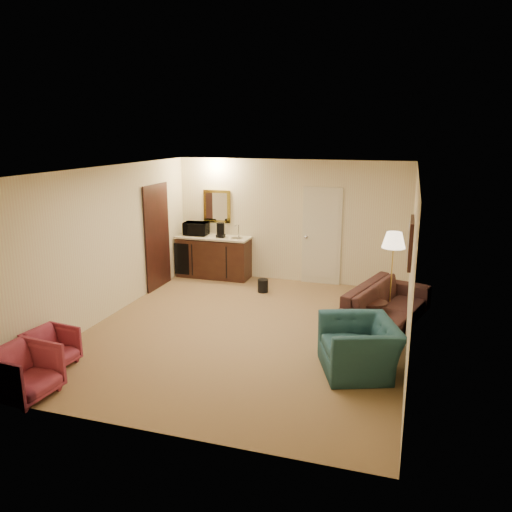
{
  "coord_description": "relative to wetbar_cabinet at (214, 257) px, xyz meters",
  "views": [
    {
      "loc": [
        2.41,
        -7.22,
        3.16
      ],
      "look_at": [
        0.02,
        0.5,
        1.13
      ],
      "focal_mm": 35.0,
      "sensor_mm": 36.0,
      "label": 1
    }
  ],
  "objects": [
    {
      "name": "ground",
      "position": [
        1.65,
        -2.72,
        -0.46
      ],
      "size": [
        6.0,
        6.0,
        0.0
      ],
      "primitive_type": "plane",
      "color": "olive",
      "rests_on": "ground"
    },
    {
      "name": "room_walls",
      "position": [
        1.55,
        -1.95,
        1.26
      ],
      "size": [
        5.02,
        6.01,
        2.61
      ],
      "color": "beige",
      "rests_on": "ground"
    },
    {
      "name": "floor_lamp",
      "position": [
        3.85,
        -1.32,
        0.29
      ],
      "size": [
        0.5,
        0.5,
        1.51
      ],
      "primitive_type": "cube",
      "rotation": [
        0.0,
        0.0,
        0.3
      ],
      "color": "gold",
      "rests_on": "ground"
    },
    {
      "name": "wetbar_cabinet",
      "position": [
        0.0,
        0.0,
        0.0
      ],
      "size": [
        1.64,
        0.58,
        0.92
      ],
      "primitive_type": "cube",
      "color": "#331C10",
      "rests_on": "ground"
    },
    {
      "name": "sofa",
      "position": [
        3.8,
        -1.76,
        -0.02
      ],
      "size": [
        1.3,
        2.37,
        0.89
      ],
      "primitive_type": "imported",
      "rotation": [
        0.0,
        0.0,
        1.27
      ],
      "color": "black",
      "rests_on": "ground"
    },
    {
      "name": "coffee_table",
      "position": [
        3.45,
        -1.97,
        -0.23
      ],
      "size": [
        0.9,
        0.73,
        0.45
      ],
      "primitive_type": "cube",
      "rotation": [
        0.0,
        0.0,
        0.28
      ],
      "color": "black",
      "rests_on": "ground"
    },
    {
      "name": "rose_chair_near",
      "position": [
        -0.5,
        -4.72,
        -0.17
      ],
      "size": [
        0.6,
        0.63,
        0.59
      ],
      "primitive_type": "imported",
      "rotation": [
        0.0,
        0.0,
        1.45
      ],
      "color": "#8E2E44",
      "rests_on": "ground"
    },
    {
      "name": "microwave",
      "position": [
        -0.42,
        0.04,
        0.64
      ],
      "size": [
        0.55,
        0.33,
        0.36
      ],
      "primitive_type": "imported",
      "rotation": [
        0.0,
        0.0,
        0.08
      ],
      "color": "black",
      "rests_on": "wetbar_cabinet"
    },
    {
      "name": "coffee_maker",
      "position": [
        0.19,
        -0.03,
        0.62
      ],
      "size": [
        0.19,
        0.19,
        0.32
      ],
      "primitive_type": "cylinder",
      "rotation": [
        0.0,
        0.0,
        -0.14
      ],
      "color": "black",
      "rests_on": "wetbar_cabinet"
    },
    {
      "name": "teal_armchair",
      "position": [
        3.55,
        -3.62,
        0.01
      ],
      "size": [
        1.03,
        1.25,
        0.94
      ],
      "primitive_type": "imported",
      "rotation": [
        0.0,
        0.0,
        -1.22
      ],
      "color": "#1B4144",
      "rests_on": "ground"
    },
    {
      "name": "rose_chair_far",
      "position": [
        -0.25,
        -5.52,
        -0.11
      ],
      "size": [
        0.7,
        0.74,
        0.71
      ],
      "primitive_type": "imported",
      "rotation": [
        0.0,
        0.0,
        1.49
      ],
      "color": "#8E2E44",
      "rests_on": "ground"
    },
    {
      "name": "waste_bin",
      "position": [
        1.35,
        -0.72,
        -0.33
      ],
      "size": [
        0.24,
        0.24,
        0.26
      ],
      "primitive_type": "cylinder",
      "rotation": [
        0.0,
        0.0,
        -0.15
      ],
      "color": "black",
      "rests_on": "ground"
    }
  ]
}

